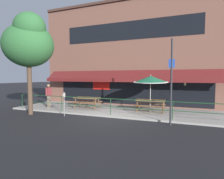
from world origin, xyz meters
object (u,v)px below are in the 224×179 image
patio_umbrella_centre (151,79)px  street_sign_pole (171,81)px  picnic_table_left (87,100)px  pedestrian_walking (49,94)px  picnic_table_centre (150,102)px  parking_meter_near (64,97)px  street_tree_curbside (29,42)px

patio_umbrella_centre → street_sign_pole: bearing=-61.2°
picnic_table_left → street_sign_pole: size_ratio=0.44×
picnic_table_left → pedestrian_walking: (-2.75, -0.75, 0.35)m
picnic_table_centre → street_sign_pole: size_ratio=0.44×
parking_meter_near → street_tree_curbside: (-2.22, -0.35, 3.26)m
patio_umbrella_centre → street_tree_curbside: street_tree_curbside is taller
patio_umbrella_centre → pedestrian_walking: patio_umbrella_centre is taller
pedestrian_walking → street_tree_curbside: size_ratio=0.28×
picnic_table_centre → parking_meter_near: 5.35m
pedestrian_walking → street_sign_pole: (8.54, -1.52, 1.06)m
picnic_table_left → parking_meter_near: size_ratio=1.27×
street_tree_curbside → parking_meter_near: bearing=9.0°
picnic_table_left → street_tree_curbside: bearing=-130.8°
street_tree_curbside → street_sign_pole: bearing=3.6°
picnic_table_left → picnic_table_centre: 4.47m
pedestrian_walking → street_tree_curbside: street_tree_curbside is taller
pedestrian_walking → street_tree_curbside: (0.35, -2.03, 3.35)m
patio_umbrella_centre → street_sign_pole: 2.73m
picnic_table_left → parking_meter_near: parking_meter_near is taller
patio_umbrella_centre → street_tree_curbside: (-6.87, -2.90, 2.23)m
parking_meter_near → picnic_table_left: bearing=85.7°
picnic_table_centre → pedestrian_walking: bearing=-172.6°
picnic_table_left → street_sign_pole: (5.78, -2.27, 1.41)m
patio_umbrella_centre → pedestrian_walking: (-7.22, -0.87, -1.12)m
patio_umbrella_centre → street_tree_curbside: bearing=-157.1°
street_sign_pole → street_tree_curbside: street_tree_curbside is taller
picnic_table_centre → street_tree_curbside: (-6.87, -2.97, 3.70)m
street_tree_curbside → picnic_table_centre: bearing=23.4°
patio_umbrella_centre → parking_meter_near: patio_umbrella_centre is taller
picnic_table_centre → pedestrian_walking: pedestrian_walking is taller
parking_meter_near → patio_umbrella_centre: bearing=28.7°
picnic_table_centre → patio_umbrella_centre: size_ratio=0.76×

